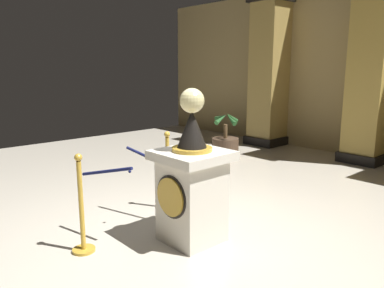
{
  "coord_description": "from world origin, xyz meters",
  "views": [
    {
      "loc": [
        3.26,
        -2.75,
        1.92
      ],
      "look_at": [
        0.31,
        -0.08,
        1.11
      ],
      "focal_mm": 35.38,
      "sensor_mm": 36.0,
      "label": 1
    }
  ],
  "objects_px": {
    "stanchion_near": "(168,182)",
    "potted_palm_left": "(225,145)",
    "stanchion_far": "(82,218)",
    "pedestal_clock": "(192,184)"
  },
  "relations": [
    {
      "from": "stanchion_near",
      "to": "potted_palm_left",
      "type": "height_order",
      "value": "stanchion_near"
    },
    {
      "from": "stanchion_near",
      "to": "stanchion_far",
      "type": "relative_size",
      "value": 1.01
    },
    {
      "from": "pedestal_clock",
      "to": "stanchion_near",
      "type": "bearing_deg",
      "value": 156.39
    },
    {
      "from": "pedestal_clock",
      "to": "stanchion_far",
      "type": "relative_size",
      "value": 1.6
    },
    {
      "from": "stanchion_far",
      "to": "potted_palm_left",
      "type": "relative_size",
      "value": 1.06
    },
    {
      "from": "stanchion_near",
      "to": "potted_palm_left",
      "type": "xyz_separation_m",
      "value": [
        -1.45,
        2.71,
        -0.1
      ]
    },
    {
      "from": "stanchion_near",
      "to": "stanchion_far",
      "type": "distance_m",
      "value": 1.5
    },
    {
      "from": "pedestal_clock",
      "to": "stanchion_far",
      "type": "distance_m",
      "value": 1.21
    },
    {
      "from": "stanchion_far",
      "to": "potted_palm_left",
      "type": "xyz_separation_m",
      "value": [
        -1.85,
        4.16,
        -0.09
      ]
    },
    {
      "from": "potted_palm_left",
      "to": "stanchion_near",
      "type": "bearing_deg",
      "value": -61.82
    }
  ]
}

